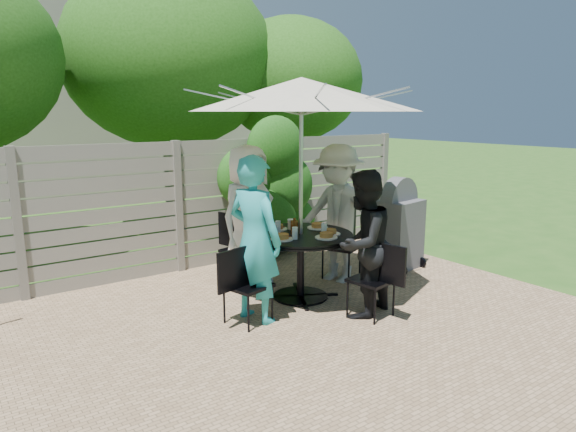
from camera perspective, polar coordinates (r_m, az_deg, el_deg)
backyard_envelope at (r=14.18m, az=-24.06°, el=12.07°), size 60.00×60.00×5.00m
patio_table at (r=6.14m, az=1.41°, el=-4.20°), size 1.56×1.56×0.81m
umbrella at (r=5.92m, az=1.50°, el=13.34°), size 3.38×3.38×2.61m
chair_back at (r=6.81m, az=-5.23°, el=-5.22°), size 0.52×0.69×0.91m
person_back at (r=6.56m, az=-4.47°, el=-0.06°), size 1.03×0.83×1.83m
chair_left at (r=5.52m, az=-4.54°, el=-9.40°), size 0.66×0.51×0.87m
person_left at (r=5.43m, az=-3.70°, el=-2.67°), size 0.61×0.76×1.80m
chair_front at (r=5.75m, az=9.30°, el=-8.64°), size 0.49×0.66×0.87m
person_front at (r=5.65m, az=8.28°, el=-3.11°), size 0.94×0.83×1.63m
chair_right at (r=7.00m, az=6.02°, el=-4.76°), size 0.70×0.58×0.91m
person_right at (r=6.74m, az=5.55°, el=0.19°), size 1.01×1.33×1.83m
plate_back at (r=6.29m, az=-1.25°, el=-1.29°), size 0.26×0.26×0.06m
plate_left at (r=5.79m, az=-0.66°, el=-2.40°), size 0.26×0.26×0.06m
plate_front at (r=5.88m, az=4.27°, el=-2.22°), size 0.26×0.26×0.06m
plate_right at (r=6.36m, az=3.31°, el=-1.15°), size 0.26×0.26×0.06m
plate_extra at (r=6.06m, az=4.72°, el=-1.82°), size 0.24×0.24×0.06m
glass_back at (r=6.14m, az=-1.12°, el=-1.17°), size 0.07×0.07×0.14m
glass_left at (r=5.80m, az=0.77°, el=-1.92°), size 0.07×0.07×0.14m
glass_front at (r=6.01m, az=4.02°, el=-1.48°), size 0.07×0.07×0.14m
syrup_jug at (r=6.04m, az=0.71°, el=-1.27°), size 0.09×0.09×0.16m
coffee_cup at (r=6.27m, az=0.32°, el=-0.98°), size 0.08×0.08×0.12m
bbq_grill at (r=7.49m, az=12.13°, el=-1.25°), size 0.73×0.61×1.33m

